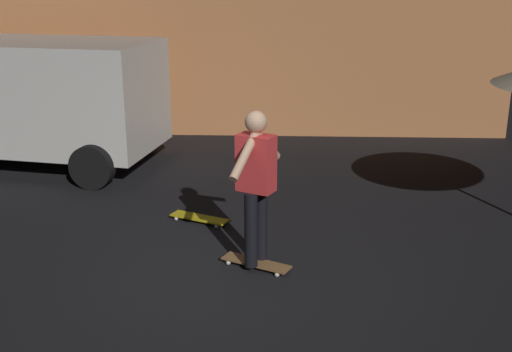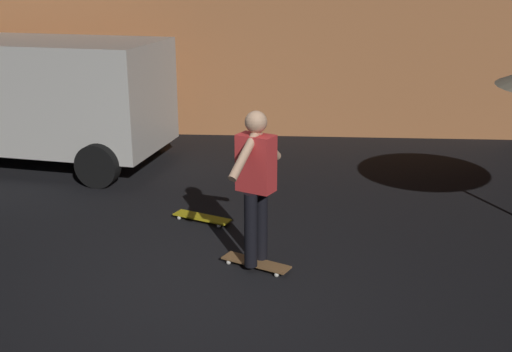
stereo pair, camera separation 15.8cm
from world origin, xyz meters
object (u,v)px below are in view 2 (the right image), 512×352
object	(u,v)px
parked_van	(24,93)
skater	(256,177)
skateboard_ridden	(256,263)
skateboard_spare	(202,218)

from	to	relation	value
parked_van	skater	world-z (taller)	parked_van
parked_van	skater	bearing A→B (deg)	-43.30
skateboard_ridden	skater	size ratio (longest dim) A/B	0.47
skateboard_ridden	skateboard_spare	world-z (taller)	same
skateboard_ridden	skateboard_spare	bearing A→B (deg)	121.27
parked_van	skater	xyz separation A→B (m)	(4.08, -3.84, -0.12)
skateboard_spare	skateboard_ridden	bearing A→B (deg)	-58.73
skateboard_spare	skater	world-z (taller)	skater
parked_van	skateboard_spare	distance (m)	4.32
parked_van	skateboard_spare	bearing A→B (deg)	-37.80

